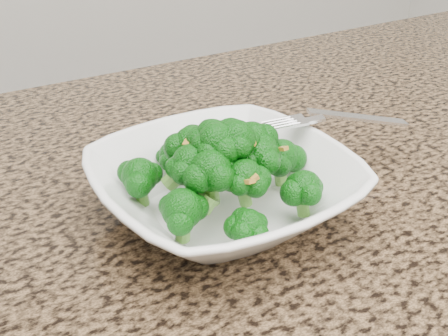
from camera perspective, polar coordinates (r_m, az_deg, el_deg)
granite_counter at (r=0.51m, az=10.94°, el=-9.06°), size 1.64×1.04×0.03m
bowl at (r=0.52m, az=0.00°, el=-2.03°), size 0.24×0.24×0.06m
broccoli_pile at (r=0.49m, az=0.00°, el=3.92°), size 0.21×0.21×0.06m
garlic_topping at (r=0.48m, az=0.00°, el=7.59°), size 0.12×0.12×0.01m
fork at (r=0.58m, az=9.36°, el=4.93°), size 0.19×0.09×0.01m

